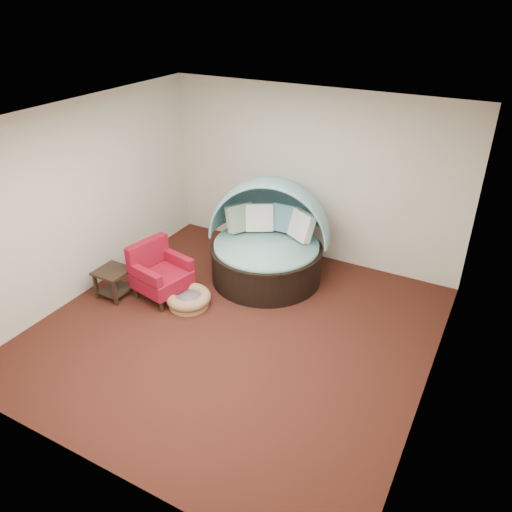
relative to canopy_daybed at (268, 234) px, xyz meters
The scene contains 10 objects.
floor 1.69m from the canopy_daybed, 79.62° to the right, with size 5.00×5.00×0.00m, color #431C13.
wall_back 1.23m from the canopy_daybed, 74.63° to the left, with size 5.00×5.00×0.00m, color beige.
wall_front 4.06m from the canopy_daybed, 86.07° to the right, with size 5.00×5.00×0.00m, color beige.
wall_left 2.76m from the canopy_daybed, 146.01° to the right, with size 5.00×5.00×0.00m, color beige.
wall_right 3.22m from the canopy_daybed, 28.40° to the right, with size 5.00×5.00×0.00m, color beige.
ceiling 2.57m from the canopy_daybed, 79.62° to the right, with size 5.00×5.00×0.00m, color white.
canopy_daybed is the anchor object (origin of this frame).
pet_basket 1.58m from the canopy_daybed, 114.93° to the right, with size 0.81×0.81×0.23m.
red_armchair 1.74m from the canopy_daybed, 132.08° to the right, with size 0.84×0.84×0.84m.
side_table 2.41m from the canopy_daybed, 136.69° to the right, with size 0.47×0.47×0.44m.
Camera 1 is at (2.84, -4.65, 4.14)m, focal length 35.00 mm.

